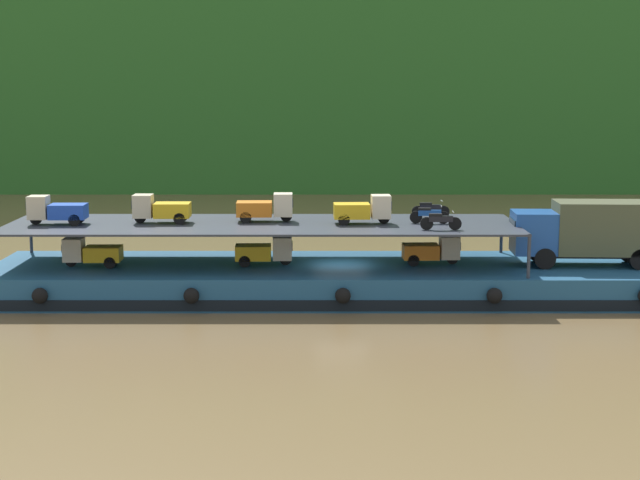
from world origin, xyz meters
The scene contains 15 objects.
ground_plane centered at (0.00, 0.00, 0.00)m, with size 400.00×400.00×0.00m, color brown.
hillside_far_bank centered at (0.00, 59.74, 17.87)m, with size 127.49×35.11×31.72m.
cargo_barge centered at (0.00, -0.03, 0.75)m, with size 33.66×8.34×1.50m.
covered_lorry centered at (11.85, -0.26, 3.19)m, with size 7.92×2.54×3.10m.
cargo_rack centered at (-3.80, 0.00, 3.44)m, with size 24.46×6.98×2.00m.
mini_truck_lower_stern centered at (-11.93, -0.55, 2.19)m, with size 2.75×1.22×1.38m.
mini_truck_lower_aft centered at (-3.67, -0.17, 2.19)m, with size 2.78×1.26×1.38m.
mini_truck_lower_mid centered at (4.41, 0.07, 2.19)m, with size 2.77×1.25×1.38m.
mini_truck_upper_stern centered at (-13.58, -0.32, 4.19)m, with size 2.76×1.23×1.38m.
mini_truck_upper_mid centered at (-8.69, 0.17, 4.19)m, with size 2.75×1.21×1.38m.
mini_truck_upper_fore centered at (-3.65, 0.65, 4.19)m, with size 2.76×1.24×1.38m.
mini_truck_upper_bow centered at (1.06, -0.07, 4.19)m, with size 2.78×1.26×1.38m.
motorcycle_upper_port centered at (4.51, -2.09, 3.93)m, with size 1.90×0.55×0.87m.
motorcycle_upper_centre centered at (4.23, 0.00, 3.93)m, with size 1.90×0.55×0.87m.
motorcycle_upper_stbd centered at (4.50, 2.09, 3.93)m, with size 1.90×0.55×0.87m.
Camera 1 is at (-1.02, -47.24, 10.27)m, focal length 55.82 mm.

